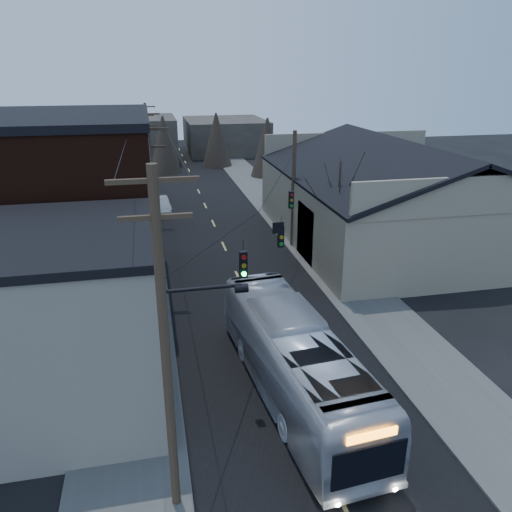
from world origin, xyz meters
The scene contains 13 objects.
road_surface centered at (0.00, 30.00, 0.01)m, with size 9.00×110.00×0.02m, color black.
sidewalk_left centered at (-6.50, 30.00, 0.06)m, with size 4.00×110.00×0.12m, color #474744.
sidewalk_right centered at (6.50, 30.00, 0.06)m, with size 4.00×110.00×0.12m, color #474744.
building_clapboard centered at (-9.00, 9.00, 3.50)m, with size 8.00×8.00×7.00m, color gray.
building_brick centered at (-10.00, 20.00, 5.00)m, with size 10.00×12.00×10.00m, color black.
building_left_far centered at (-9.50, 36.00, 3.50)m, with size 9.00×14.00×7.00m, color #322E28.
warehouse centered at (13.00, 25.00, 2.70)m, with size 16.16×20.60×7.73m.
building_far_left centered at (-6.00, 65.00, 3.00)m, with size 10.00×12.00×6.00m, color #322E28.
building_far_right centered at (7.00, 70.00, 2.50)m, with size 12.00×14.00×5.00m, color #322E28.
bare_tree centered at (6.50, 20.00, 3.60)m, with size 0.40×0.40×7.20m, color black.
utility_lines centered at (-3.11, 24.14, 4.95)m, with size 11.24×45.28×10.50m.
bus centered at (0.05, 7.49, 1.67)m, with size 2.80×11.98×3.34m, color #B1B5BE.
parked_car centered at (-4.30, 36.64, 0.70)m, with size 1.48×4.23×1.39m, color #A9ADB1.
Camera 1 is at (-5.07, -8.89, 12.62)m, focal length 35.00 mm.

